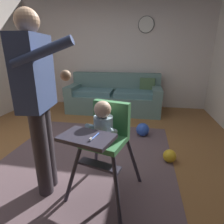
% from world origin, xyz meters
% --- Properties ---
extents(ground, '(6.12, 6.61, 0.10)m').
position_xyz_m(ground, '(0.00, 0.00, -0.05)').
color(ground, brown).
extents(wall_far, '(5.32, 0.06, 2.55)m').
position_xyz_m(wall_far, '(0.00, 2.53, 1.27)').
color(wall_far, silver).
rests_on(wall_far, ground).
extents(area_rug, '(2.19, 2.21, 0.01)m').
position_xyz_m(area_rug, '(0.10, -0.04, 0.00)').
color(area_rug, '#5F4A51').
rests_on(area_rug, ground).
extents(couch, '(2.11, 0.86, 0.86)m').
position_xyz_m(couch, '(0.12, 2.02, 0.33)').
color(couch, slate).
rests_on(couch, ground).
extents(high_chair, '(0.73, 0.82, 0.95)m').
position_xyz_m(high_chair, '(0.45, -0.62, 0.65)').
color(high_chair, '#332F3D').
rests_on(high_chair, ground).
extents(adult_standing, '(0.55, 0.50, 1.66)m').
position_xyz_m(adult_standing, '(-0.12, -0.68, 0.94)').
color(adult_standing, '#373037').
rests_on(adult_standing, ground).
extents(toy_ball, '(0.22, 0.22, 0.22)m').
position_xyz_m(toy_ball, '(0.80, 0.74, 0.11)').
color(toy_ball, '#284CB7').
rests_on(toy_ball, ground).
extents(toy_ball_second, '(0.16, 0.16, 0.16)m').
position_xyz_m(toy_ball_second, '(1.15, 0.03, 0.08)').
color(toy_ball_second, gold).
rests_on(toy_ball_second, ground).
extents(wall_clock, '(0.36, 0.04, 0.36)m').
position_xyz_m(wall_clock, '(0.75, 2.49, 1.92)').
color(wall_clock, white).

